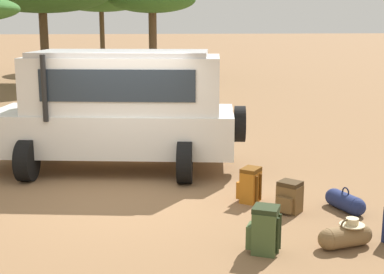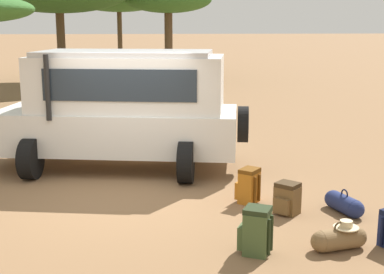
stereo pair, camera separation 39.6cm
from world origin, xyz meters
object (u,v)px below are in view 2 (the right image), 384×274
object	(u,v)px
backpack_beside_front_wheel	(249,186)
backpack_cluster_center	(256,231)
backpack_outermost	(287,199)
duffel_bag_low_black_case	(339,239)
duffel_bag_soft_canvas	(344,204)
acacia_tree_right_mid	(168,0)
safari_vehicle	(122,107)

from	to	relation	value
backpack_beside_front_wheel	backpack_cluster_center	size ratio (longest dim) A/B	0.94
backpack_cluster_center	backpack_outermost	xyz separation A→B (m)	(0.83, 1.44, -0.06)
duffel_bag_low_black_case	backpack_cluster_center	bearing A→B (deg)	-179.94
duffel_bag_soft_canvas	acacia_tree_right_mid	distance (m)	21.33
safari_vehicle	duffel_bag_low_black_case	xyz separation A→B (m)	(2.94, -4.52, -1.14)
backpack_outermost	duffel_bag_low_black_case	xyz separation A→B (m)	(0.31, -1.44, -0.09)
backpack_cluster_center	duffel_bag_soft_canvas	bearing A→B (deg)	38.23
safari_vehicle	backpack_outermost	world-z (taller)	safari_vehicle
backpack_beside_front_wheel	backpack_outermost	distance (m)	0.77
backpack_outermost	duffel_bag_soft_canvas	bearing A→B (deg)	-3.91
safari_vehicle	backpack_outermost	size ratio (longest dim) A/B	10.78
backpack_beside_front_wheel	safari_vehicle	bearing A→B (deg)	130.66
backpack_beside_front_wheel	acacia_tree_right_mid	distance (m)	20.61
duffel_bag_low_black_case	backpack_outermost	bearing A→B (deg)	102.03
safari_vehicle	backpack_outermost	bearing A→B (deg)	-49.50
duffel_bag_low_black_case	safari_vehicle	bearing A→B (deg)	123.02
backpack_cluster_center	duffel_bag_soft_canvas	distance (m)	2.23
backpack_cluster_center	backpack_outermost	bearing A→B (deg)	60.11
backpack_cluster_center	duffel_bag_soft_canvas	xyz separation A→B (m)	(1.75, 1.38, -0.16)
backpack_outermost	acacia_tree_right_mid	distance (m)	21.21
duffel_bag_soft_canvas	backpack_cluster_center	bearing A→B (deg)	-141.77
backpack_cluster_center	duffel_bag_low_black_case	xyz separation A→B (m)	(1.14, 0.00, -0.15)
backpack_outermost	duffel_bag_soft_canvas	xyz separation A→B (m)	(0.92, -0.06, -0.10)
safari_vehicle	backpack_beside_front_wheel	world-z (taller)	safari_vehicle
backpack_beside_front_wheel	backpack_outermost	size ratio (longest dim) A/B	1.17
backpack_beside_front_wheel	backpack_outermost	bearing A→B (deg)	-50.19
duffel_bag_soft_canvas	duffel_bag_low_black_case	bearing A→B (deg)	-114.04
backpack_cluster_center	duffel_bag_low_black_case	size ratio (longest dim) A/B	0.79
backpack_cluster_center	acacia_tree_right_mid	distance (m)	22.61
backpack_beside_front_wheel	acacia_tree_right_mid	size ratio (longest dim) A/B	0.12
safari_vehicle	backpack_outermost	distance (m)	4.19
safari_vehicle	backpack_beside_front_wheel	bearing A→B (deg)	-49.34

